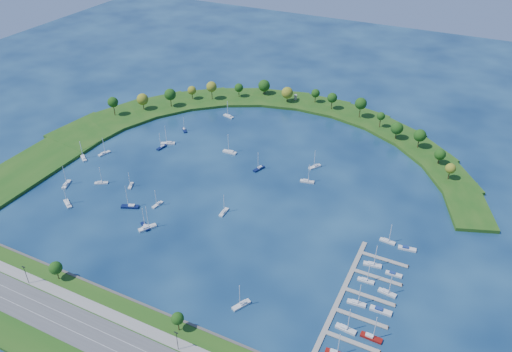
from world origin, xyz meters
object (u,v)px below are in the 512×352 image
at_px(moored_boat_2, 241,304).
at_px(moored_boat_13, 315,166).
at_px(moored_boat_5, 307,181).
at_px(docked_boat_10, 387,241).
at_px(moored_boat_1, 230,152).
at_px(moored_boat_8, 162,147).
at_px(dock_system, 356,304).
at_px(moored_boat_10, 229,116).
at_px(harbor_tower, 296,97).
at_px(moored_boat_7, 83,158).
at_px(docked_boat_11, 407,248).
at_px(moored_boat_6, 66,184).
at_px(moored_boat_16, 68,203).
at_px(moored_boat_11, 259,168).
at_px(moored_boat_14, 145,226).
at_px(moored_boat_0, 131,185).
at_px(moored_boat_17, 184,130).
at_px(moored_boat_18, 130,206).
at_px(docked_boat_5, 381,310).
at_px(moored_boat_15, 168,143).
at_px(docked_boat_8, 372,264).
at_px(moored_boat_4, 101,182).
at_px(moored_boat_12, 147,227).
at_px(docked_boat_2, 346,328).
at_px(moored_boat_3, 104,153).
at_px(moored_boat_9, 158,204).
at_px(docked_boat_3, 371,337).
at_px(docked_boat_4, 356,303).
at_px(docked_boat_7, 387,292).
at_px(moored_boat_19, 224,212).

height_order(moored_boat_2, moored_boat_13, moored_boat_2).
relative_size(moored_boat_5, docked_boat_10, 1.07).
xyz_separation_m(moored_boat_1, moored_boat_8, (-43.42, -14.17, -0.07)).
distance_m(dock_system, moored_boat_10, 190.04).
distance_m(harbor_tower, dock_system, 205.74).
bearing_deg(moored_boat_7, docked_boat_11, -144.42).
xyz_separation_m(moored_boat_6, moored_boat_16, (14.50, -14.02, 0.01)).
xyz_separation_m(moored_boat_7, docked_boat_11, (202.80, 4.60, -0.27)).
xyz_separation_m(moored_boat_5, moored_boat_7, (-137.35, -38.04, 0.01)).
relative_size(moored_boat_11, moored_boat_14, 1.04).
xyz_separation_m(moored_boat_8, moored_boat_16, (-10.50, -74.49, 0.04)).
height_order(harbor_tower, docked_boat_10, docked_boat_10).
xyz_separation_m(moored_boat_0, moored_boat_5, (91.05, 49.34, 0.06)).
bearing_deg(moored_boat_0, moored_boat_1, 127.58).
bearing_deg(moored_boat_14, moored_boat_1, -61.25).
xyz_separation_m(moored_boat_17, moored_boat_18, (21.97, -88.11, 0.10)).
bearing_deg(moored_boat_14, moored_boat_18, 1.30).
xyz_separation_m(harbor_tower, docked_boat_5, (112.05, -178.11, -3.27)).
height_order(dock_system, moored_boat_5, moored_boat_5).
bearing_deg(docked_boat_10, moored_boat_8, 174.17).
bearing_deg(docked_boat_11, moored_boat_15, 160.49).
bearing_deg(docked_boat_8, docked_boat_10, 74.97).
height_order(moored_boat_11, docked_boat_5, moored_boat_11).
relative_size(harbor_tower, moored_boat_7, 0.31).
relative_size(moored_boat_4, moored_boat_12, 0.82).
bearing_deg(docked_boat_11, docked_boat_2, -109.19).
relative_size(moored_boat_3, moored_boat_17, 1.07).
height_order(moored_boat_9, moored_boat_16, moored_boat_16).
relative_size(moored_boat_0, docked_boat_11, 1.08).
bearing_deg(moored_boat_12, moored_boat_16, 124.78).
bearing_deg(moored_boat_6, moored_boat_13, -77.40).
relative_size(moored_boat_0, docked_boat_2, 0.75).
height_order(moored_boat_7, docked_boat_3, docked_boat_3).
relative_size(dock_system, moored_boat_4, 7.21).
distance_m(moored_boat_4, moored_boat_14, 52.23).
distance_m(moored_boat_16, docked_boat_4, 164.26).
bearing_deg(harbor_tower, moored_boat_18, -100.22).
bearing_deg(docked_boat_5, moored_boat_8, 155.30).
bearing_deg(moored_boat_2, moored_boat_16, -72.68).
height_order(moored_boat_8, docked_boat_7, docked_boat_7).
xyz_separation_m(moored_boat_10, docked_boat_2, (135.86, -148.08, 0.01)).
bearing_deg(docked_boat_5, moored_boat_0, 168.87).
xyz_separation_m(moored_boat_7, docked_boat_3, (200.93, -55.22, 0.01)).
xyz_separation_m(moored_boat_9, docked_boat_7, (129.66, -8.84, 0.04)).
bearing_deg(moored_boat_3, moored_boat_19, -83.90).
xyz_separation_m(moored_boat_13, moored_boat_15, (-98.42, -15.85, 0.04)).
distance_m(moored_boat_17, moored_boat_19, 99.29).
relative_size(docked_boat_7, docked_boat_10, 1.05).
xyz_separation_m(moored_boat_4, moored_boat_5, (108.41, 54.85, 0.02)).
xyz_separation_m(moored_boat_12, docked_boat_3, (122.57, -16.58, -0.03)).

